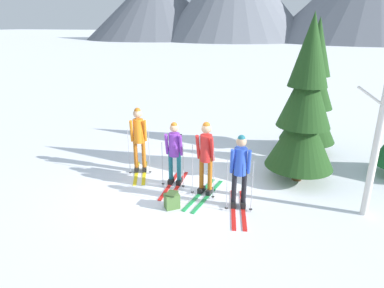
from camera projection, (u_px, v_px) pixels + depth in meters
ground_plane at (185, 187)px, 8.63m from camera, size 400.00×400.00×0.00m
skier_in_orange at (139, 137)px, 9.19m from camera, size 0.91×1.55×1.84m
skier_in_purple at (175, 150)px, 8.51m from camera, size 0.61×1.72×1.67m
skier_in_red at (206, 155)px, 7.97m from camera, size 0.61×1.82×1.83m
skier_in_blue at (240, 169)px, 7.38m from camera, size 0.70×1.75×1.72m
pine_tree_near at (304, 109)px, 8.41m from camera, size 1.75×1.75×4.22m
pine_tree_mid at (312, 94)px, 10.42m from camera, size 1.71×1.71×4.14m
birch_tree_tall at (377, 144)px, 6.87m from camera, size 0.92×0.15×3.20m
backpack_on_snow_front at (172, 200)px, 7.61m from camera, size 0.40×0.39×0.38m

